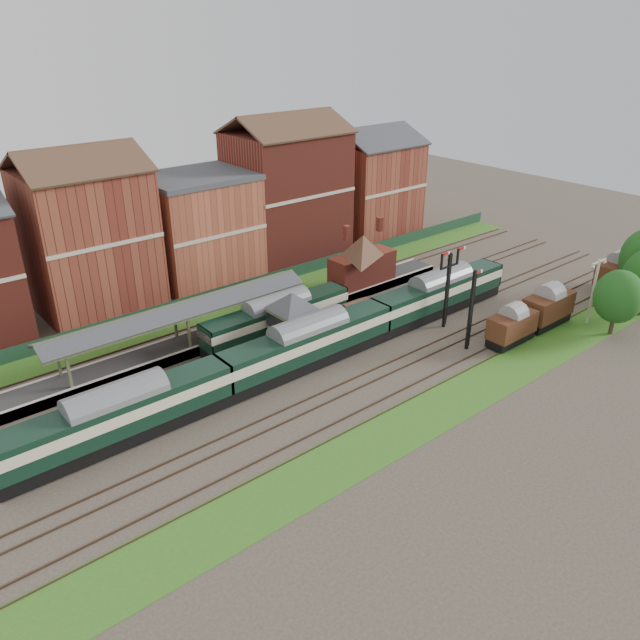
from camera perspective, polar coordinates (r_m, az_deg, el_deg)
ground at (r=58.80m, az=1.79°, el=-3.09°), size 160.00×160.00×0.00m
grass_back at (r=70.29m, az=-6.86°, el=1.79°), size 90.00×4.50×0.06m
grass_front at (r=51.75m, az=10.69°, el=-7.94°), size 90.00×5.00×0.06m
fence at (r=71.57m, az=-7.78°, el=2.82°), size 90.00×0.12×1.50m
platform at (r=62.89m, az=-7.54°, el=-0.78°), size 55.00×3.40×1.00m
signal_box at (r=57.88m, az=-2.53°, el=-0.04°), size 5.40×5.40×6.00m
brick_hut at (r=63.40m, az=3.25°, el=0.34°), size 3.20×2.64×2.94m
station_building at (r=71.14m, az=3.91°, el=5.63°), size 8.10×8.10×5.90m
canopy at (r=58.55m, az=-12.69°, el=1.14°), size 26.00×3.89×4.08m
semaphore_bracket at (r=63.26m, az=11.59°, el=3.18°), size 3.60×0.25×8.18m
semaphore_siding at (r=59.49m, az=13.63°, el=0.98°), size 1.23×0.25×8.00m
yard_lamp at (r=68.70m, az=23.75°, el=2.71°), size 2.60×0.22×7.00m
town_backdrop at (r=75.12m, az=-11.09°, el=8.76°), size 69.00×10.00×16.00m
dmu_train at (r=55.57m, az=-1.03°, el=-2.10°), size 53.31×2.80×4.10m
platform_railcar at (r=60.99m, az=-3.92°, el=0.30°), size 16.25×2.57×3.74m
goods_van_a at (r=62.56m, az=17.14°, el=-0.54°), size 5.30×2.30×3.21m
goods_van_b at (r=67.36m, az=20.12°, el=1.09°), size 5.88×2.55×3.57m
goods_van_c at (r=79.42m, az=25.58°, el=3.86°), size 6.15×2.67×3.73m
tree_far at (r=67.19m, az=25.62°, el=1.93°), size 4.64×4.64×6.77m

